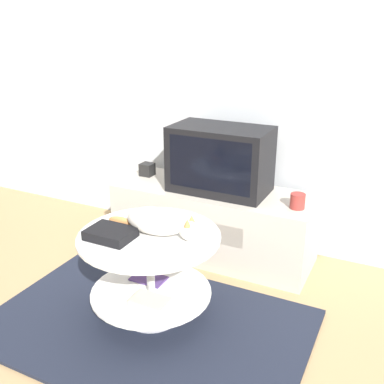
# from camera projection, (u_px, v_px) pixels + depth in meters

# --- Properties ---
(ground_plane) EXTENTS (12.00, 12.00, 0.00)m
(ground_plane) POSITION_uv_depth(u_px,v_px,m) (147.00, 327.00, 2.44)
(ground_plane) COLOR tan
(wall_back) EXTENTS (8.00, 0.05, 2.60)m
(wall_back) POSITION_uv_depth(u_px,v_px,m) (239.00, 61.00, 3.03)
(wall_back) COLOR silver
(wall_back) RESTS_ON ground_plane
(rug) EXTENTS (1.69, 1.12, 0.02)m
(rug) POSITION_uv_depth(u_px,v_px,m) (147.00, 325.00, 2.43)
(rug) COLOR #1E2333
(rug) RESTS_ON ground_plane
(tv_stand) EXTENTS (1.38, 0.50, 0.49)m
(tv_stand) POSITION_uv_depth(u_px,v_px,m) (213.00, 222.00, 3.13)
(tv_stand) COLOR beige
(tv_stand) RESTS_ON ground_plane
(tv) EXTENTS (0.64, 0.37, 0.44)m
(tv) POSITION_uv_depth(u_px,v_px,m) (220.00, 159.00, 2.95)
(tv) COLOR black
(tv) RESTS_ON tv_stand
(speaker) EXTENTS (0.09, 0.09, 0.09)m
(speaker) POSITION_uv_depth(u_px,v_px,m) (147.00, 169.00, 3.31)
(speaker) COLOR black
(speaker) RESTS_ON tv_stand
(mug) EXTENTS (0.09, 0.09, 0.09)m
(mug) POSITION_uv_depth(u_px,v_px,m) (298.00, 201.00, 2.73)
(mug) COLOR #99332D
(mug) RESTS_ON tv_stand
(coffee_table) EXTENTS (0.75, 0.75, 0.50)m
(coffee_table) POSITION_uv_depth(u_px,v_px,m) (150.00, 265.00, 2.38)
(coffee_table) COLOR #B2B2B7
(coffee_table) RESTS_ON rug
(dvd_box) EXTENTS (0.23, 0.18, 0.05)m
(dvd_box) POSITION_uv_depth(u_px,v_px,m) (111.00, 234.00, 2.28)
(dvd_box) COLOR black
(dvd_box) RESTS_ON coffee_table
(cat) EXTENTS (0.53, 0.18, 0.14)m
(cat) POSITION_uv_depth(u_px,v_px,m) (159.00, 222.00, 2.31)
(cat) COLOR silver
(cat) RESTS_ON coffee_table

